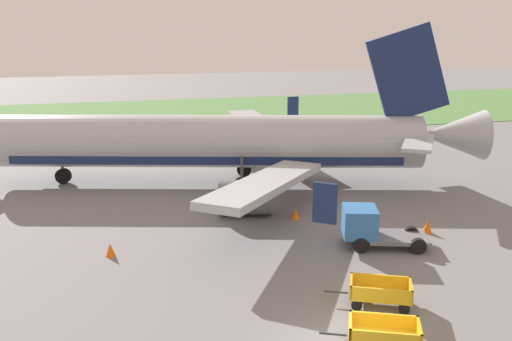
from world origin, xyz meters
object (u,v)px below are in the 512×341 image
Objects in this scene: traffic_cone_near_plane at (295,213)px; traffic_cone_by_carts at (427,227)px; traffic_cone_mid_apron at (110,250)px; baggage_cart_nearest at (384,334)px; baggage_cart_second_in_row at (380,292)px; airplane at (222,143)px; service_truck_beside_carts at (369,226)px.

traffic_cone_by_carts reaches higher than traffic_cone_near_plane.
traffic_cone_near_plane is 11.10m from traffic_cone_mid_apron.
traffic_cone_by_carts is at bearing 52.82° from baggage_cart_nearest.
baggage_cart_nearest and baggage_cart_second_in_row have the same top height.
baggage_cart_nearest is (1.56, -22.36, -2.45)m from airplane.
service_truck_beside_carts is 5.57m from traffic_cone_near_plane.
baggage_cart_nearest is 3.31m from baggage_cart_second_in_row.
traffic_cone_near_plane is at bearing 148.25° from traffic_cone_by_carts.
traffic_cone_mid_apron is (-13.06, 1.94, -0.77)m from service_truck_beside_carts.
traffic_cone_near_plane is at bearing 115.60° from service_truck_beside_carts.
airplane is 19.70m from baggage_cart_second_in_row.
baggage_cart_second_in_row is at bearing -36.37° from traffic_cone_mid_apron.
service_truck_beside_carts is at bearing 68.25° from baggage_cart_nearest.
baggage_cart_nearest is at bearing -95.00° from traffic_cone_near_plane.
baggage_cart_nearest is 0.75× the size of service_truck_beside_carts.
traffic_cone_near_plane is (2.79, -8.35, -2.72)m from airplane.
baggage_cart_nearest reaches higher than traffic_cone_near_plane.
baggage_cart_second_in_row is 13.40m from traffic_cone_mid_apron.
baggage_cart_nearest is 12.62m from traffic_cone_by_carts.
baggage_cart_nearest is at bearing -111.75° from service_truck_beside_carts.
baggage_cart_second_in_row reaches higher than traffic_cone_mid_apron.
baggage_cart_nearest is 5.38× the size of traffic_cone_mid_apron.
baggage_cart_second_in_row is at bearing -110.74° from service_truck_beside_carts.
traffic_cone_mid_apron is at bearing -124.73° from airplane.
traffic_cone_near_plane is 0.95× the size of traffic_cone_by_carts.
airplane is 14.12m from traffic_cone_mid_apron.
traffic_cone_mid_apron is 0.93× the size of traffic_cone_by_carts.
traffic_cone_by_carts is (6.40, -3.96, 0.02)m from traffic_cone_near_plane.
traffic_cone_near_plane is at bearing 15.87° from traffic_cone_mid_apron.
traffic_cone_near_plane is (1.23, 14.01, -0.27)m from baggage_cart_nearest.
traffic_cone_by_carts is (17.08, -0.92, 0.02)m from traffic_cone_mid_apron.
baggage_cart_second_in_row is at bearing -131.88° from traffic_cone_by_carts.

